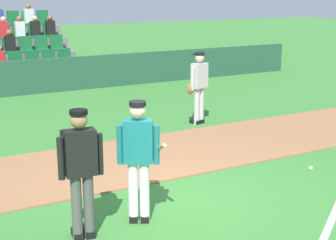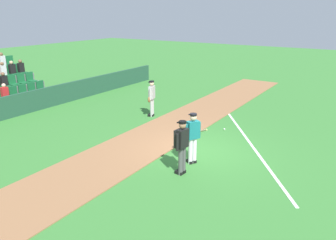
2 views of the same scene
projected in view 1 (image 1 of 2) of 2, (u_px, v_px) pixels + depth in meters
name	position (u px, v px, depth m)	size (l,w,h in m)	color
ground_plane	(189.00, 201.00, 7.95)	(80.00, 80.00, 0.00)	#387A33
infield_dirt_path	(131.00, 160.00, 9.82)	(28.00, 2.62, 0.03)	#936642
dugout_fence	(34.00, 77.00, 15.92)	(20.00, 0.16, 1.09)	#234C38
stadium_bleachers	(17.00, 61.00, 17.84)	(3.90, 3.80, 2.70)	slate
batter_teal_jersey	(139.00, 157.00, 7.00)	(0.64, 0.79, 1.76)	white
umpire_home_plate	(81.00, 167.00, 6.52)	(0.59, 0.34, 1.76)	#4C4C4C
runner_grey_jersey	(199.00, 85.00, 12.27)	(0.67, 0.39, 1.76)	#B2B2B2
baseball	(311.00, 168.00, 9.29)	(0.07, 0.07, 0.07)	white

